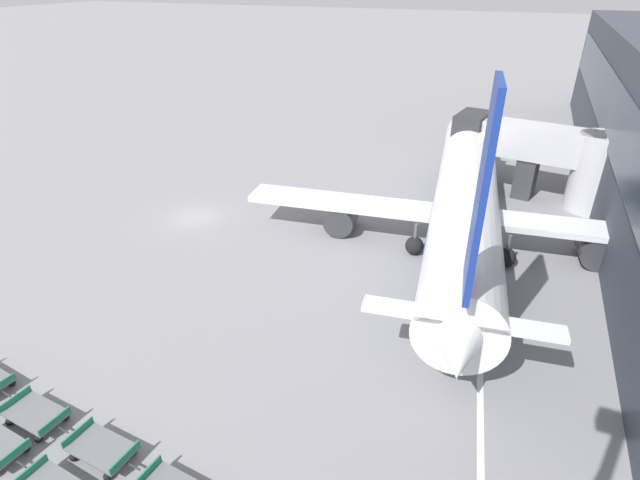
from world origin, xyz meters
TOP-DOWN VIEW (x-y plane):
  - ground_plane at (0.00, 0.00)m, footprint 500.00×500.00m
  - jet_bridge at (26.34, 14.57)m, footprint 14.20×6.15m
  - airplane at (20.72, 3.86)m, footprint 31.97×37.49m
  - baggage_dolly_row_mid_a_col_c at (5.65, -20.42)m, footprint 3.55×1.88m
  - baggage_dolly_row_mid_a_col_d at (9.72, -20.75)m, footprint 3.55×1.86m
  - stand_guidance_stripe at (23.02, -3.78)m, footprint 3.97×32.83m

SIDE VIEW (x-z plane):
  - ground_plane at x=0.00m, z-range 0.00..0.00m
  - stand_guidance_stripe at x=23.02m, z-range 0.00..0.01m
  - baggage_dolly_row_mid_a_col_c at x=5.65m, z-range 0.02..0.94m
  - baggage_dolly_row_mid_a_col_d at x=9.72m, z-range 0.02..0.94m
  - airplane at x=20.72m, z-range -3.94..10.52m
  - jet_bridge at x=26.34m, z-range 0.65..7.32m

